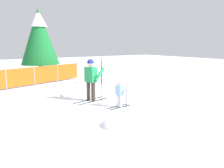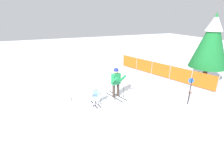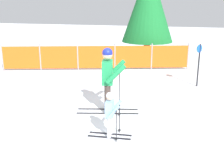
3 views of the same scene
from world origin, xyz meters
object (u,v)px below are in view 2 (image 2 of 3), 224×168
Objects in this scene: skier_adult at (116,80)px; conifer_far at (212,40)px; safety_fence at (161,70)px; trail_marker at (190,88)px; skier_child at (96,94)px.

skier_adult is 7.55m from conifer_far.
safety_fence is 1.66× the size of conifer_far.
trail_marker is at bearing -18.96° from safety_fence.
safety_fence is at bearing 161.04° from trail_marker.
safety_fence is at bearing 98.29° from skier_adult.
conifer_far is (-0.04, 7.32, 1.88)m from skier_adult.
skier_adult is 1.71× the size of skier_child.
safety_fence is (-1.90, 4.68, -0.48)m from skier_adult.
skier_child is 0.13× the size of safety_fence.
skier_child is 0.22× the size of conifer_far.
safety_fence reaches higher than skier_child.
trail_marker is (1.95, 4.63, 0.34)m from skier_child.
safety_fence is (-2.34, 6.11, -0.01)m from skier_child.
skier_adult is at bearing -89.68° from conifer_far.
skier_child is 0.68× the size of trail_marker.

